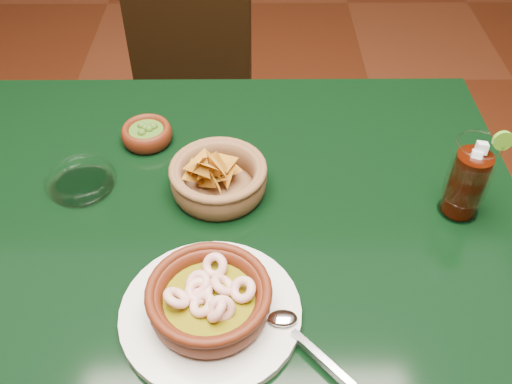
{
  "coord_description": "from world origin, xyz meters",
  "views": [
    {
      "loc": [
        0.14,
        -0.67,
        1.44
      ],
      "look_at": [
        0.14,
        -0.02,
        0.81
      ],
      "focal_mm": 40.0,
      "sensor_mm": 36.0,
      "label": 1
    }
  ],
  "objects_px": {
    "dining_table": "(179,248)",
    "chip_basket": "(218,178)",
    "dining_chair": "(182,107)",
    "cola_drink": "(468,179)",
    "shrimp_plate": "(210,303)"
  },
  "relations": [
    {
      "from": "shrimp_plate",
      "to": "cola_drink",
      "type": "bearing_deg",
      "value": 27.04
    },
    {
      "from": "shrimp_plate",
      "to": "dining_chair",
      "type": "bearing_deg",
      "value": 99.18
    },
    {
      "from": "shrimp_plate",
      "to": "chip_basket",
      "type": "height_order",
      "value": "chip_basket"
    },
    {
      "from": "cola_drink",
      "to": "shrimp_plate",
      "type": "bearing_deg",
      "value": -152.96
    },
    {
      "from": "dining_chair",
      "to": "shrimp_plate",
      "type": "bearing_deg",
      "value": -80.82
    },
    {
      "from": "dining_table",
      "to": "dining_chair",
      "type": "height_order",
      "value": "dining_chair"
    },
    {
      "from": "dining_chair",
      "to": "cola_drink",
      "type": "distance_m",
      "value": 0.97
    },
    {
      "from": "dining_table",
      "to": "dining_chair",
      "type": "distance_m",
      "value": 0.73
    },
    {
      "from": "dining_table",
      "to": "chip_basket",
      "type": "distance_m",
      "value": 0.16
    },
    {
      "from": "dining_chair",
      "to": "chip_basket",
      "type": "bearing_deg",
      "value": -77.28
    },
    {
      "from": "dining_chair",
      "to": "cola_drink",
      "type": "height_order",
      "value": "cola_drink"
    },
    {
      "from": "dining_table",
      "to": "shrimp_plate",
      "type": "xyz_separation_m",
      "value": [
        0.07,
        -0.21,
        0.13
      ]
    },
    {
      "from": "chip_basket",
      "to": "cola_drink",
      "type": "distance_m",
      "value": 0.41
    },
    {
      "from": "dining_chair",
      "to": "shrimp_plate",
      "type": "relative_size",
      "value": 2.62
    },
    {
      "from": "dining_chair",
      "to": "dining_table",
      "type": "bearing_deg",
      "value": -84.1
    }
  ]
}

